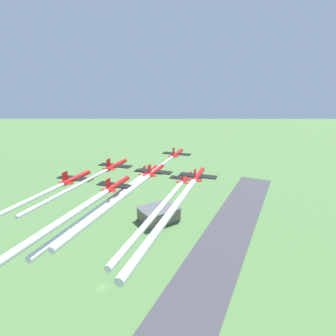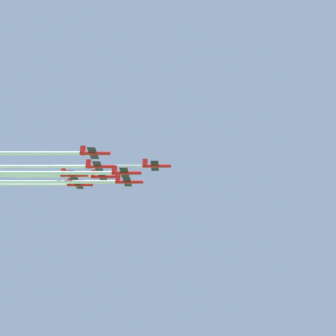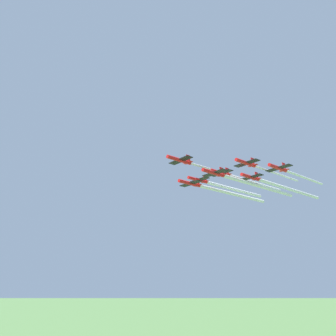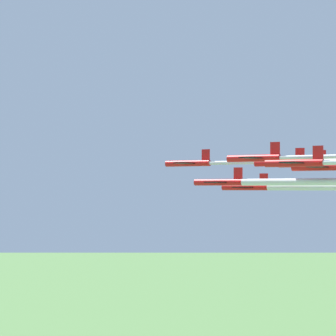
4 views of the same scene
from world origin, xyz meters
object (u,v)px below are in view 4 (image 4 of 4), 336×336
jet_0 (189,163)px  jet_1 (220,182)px  jet_2 (247,187)px  jet_6 (296,163)px  jet_4 (281,163)px  jet_3 (256,158)px  jet_5 (304,164)px  jet_7 (321,167)px

jet_0 → jet_1: (12.44, 1.56, -4.23)m
jet_2 → jet_6: size_ratio=1.00×
jet_4 → jet_6: bearing=-150.5°
jet_1 → jet_6: size_ratio=1.00×
jet_6 → jet_1: bearing=59.5°
jet_3 → jet_4: (-7.76, 10.07, -0.57)m
jet_3 → jet_6: jet_3 is taller
jet_1 → jet_2: 12.75m
jet_5 → jet_6: size_ratio=1.00×
jet_1 → jet_6: bearing=-120.5°
jet_4 → jet_0: bearing=90.0°
jet_1 → jet_5: size_ratio=1.00×
jet_3 → jet_6: size_ratio=1.00×
jet_5 → jet_6: jet_5 is taller
jet_2 → jet_3: size_ratio=1.00×
jet_4 → jet_7: 12.59m
jet_1 → jet_4: (4.67, 11.63, 3.96)m
jet_2 → jet_5: jet_5 is taller
jet_3 → jet_7: jet_3 is taller
jet_1 → jet_3: bearing=-120.5°
jet_2 → jet_0: bearing=120.5°
jet_4 → jet_6: jet_4 is taller
jet_6 → jet_4: bearing=29.5°
jet_1 → jet_6: (24.87, 3.13, 3.24)m
jet_5 → jet_6: bearing=-161.2°
jet_3 → jet_7: 12.65m
jet_3 → jet_5: bearing=0.0°
jet_1 → jet_4: 13.14m
jet_3 → jet_6: 12.60m
jet_0 → jet_5: jet_0 is taller
jet_1 → jet_4: jet_4 is taller
jet_2 → jet_6: jet_6 is taller
jet_0 → jet_3: size_ratio=1.00×
jet_4 → jet_2: bearing=59.5°
jet_0 → jet_7: size_ratio=1.00×
jet_0 → jet_2: bearing=-59.5°
jet_1 → jet_6: 25.28m
jet_7 → jet_5: bearing=29.5°
jet_0 → jet_6: 37.62m
jet_0 → jet_7: (29.55, 14.76, -1.43)m
jet_1 → jet_2: jet_1 is taller
jet_2 → jet_6: (32.63, -6.94, 4.25)m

